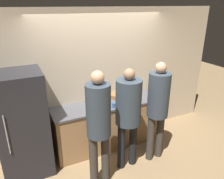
% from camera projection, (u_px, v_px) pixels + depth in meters
% --- Properties ---
extents(ground_plane, '(14.00, 14.00, 0.00)m').
position_uv_depth(ground_plane, '(115.00, 153.00, 4.14)').
color(ground_plane, '#8C704C').
extents(wall_back, '(5.20, 0.06, 2.60)m').
position_uv_depth(wall_back, '(101.00, 79.00, 4.20)').
color(wall_back, '#C6B293').
rests_on(wall_back, ground_plane).
extents(counter, '(2.10, 0.63, 0.91)m').
position_uv_depth(counter, '(107.00, 124.00, 4.26)').
color(counter, '#9E754C').
rests_on(counter, ground_plane).
extents(refrigerator, '(0.75, 0.73, 1.73)m').
position_uv_depth(refrigerator, '(23.00, 125.00, 3.44)').
color(refrigerator, '#232328').
rests_on(refrigerator, ground_plane).
extents(person_left, '(0.35, 0.35, 1.85)m').
position_uv_depth(person_left, '(99.00, 121.00, 3.07)').
color(person_left, '#38332D').
rests_on(person_left, ground_plane).
extents(person_center, '(0.41, 0.41, 1.76)m').
position_uv_depth(person_center, '(128.00, 109.00, 3.46)').
color(person_center, black).
rests_on(person_center, ground_plane).
extents(person_right, '(0.36, 0.36, 1.80)m').
position_uv_depth(person_right, '(158.00, 104.00, 3.66)').
color(person_right, '#38332D').
rests_on(person_right, ground_plane).
extents(fruit_bowl, '(0.28, 0.28, 0.12)m').
position_uv_depth(fruit_bowl, '(117.00, 96.00, 4.32)').
color(fruit_bowl, brown).
rests_on(fruit_bowl, counter).
extents(utensil_crock, '(0.13, 0.13, 0.31)m').
position_uv_depth(utensil_crock, '(99.00, 100.00, 4.08)').
color(utensil_crock, '#3D424C').
rests_on(utensil_crock, counter).
extents(bottle_amber, '(0.07, 0.07, 0.19)m').
position_uv_depth(bottle_amber, '(106.00, 102.00, 3.97)').
color(bottle_amber, brown).
rests_on(bottle_amber, counter).
extents(cup_blue, '(0.09, 0.09, 0.09)m').
position_uv_depth(cup_blue, '(114.00, 105.00, 3.92)').
color(cup_blue, '#335184').
rests_on(cup_blue, counter).
extents(cup_red, '(0.08, 0.08, 0.09)m').
position_uv_depth(cup_red, '(90.00, 106.00, 3.89)').
color(cup_red, '#A33D33').
rests_on(cup_red, counter).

